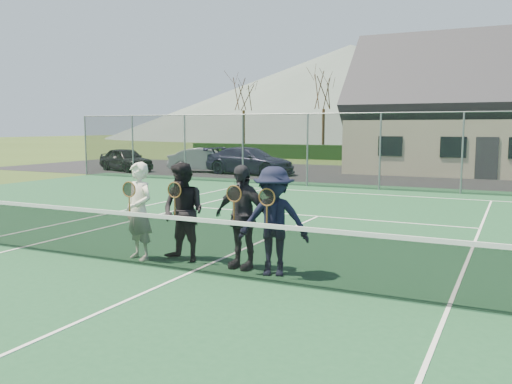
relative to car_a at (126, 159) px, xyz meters
The scene contains 19 objects.
ground 15.41m from the car_a, 12.72° to the left, with size 220.00×220.00×0.00m, color #354C1B.
court_surface 22.40m from the car_a, 47.89° to the right, with size 30.00×30.00×0.02m, color #1C4C2B.
tarmac_carpark 11.54m from the car_a, 17.10° to the left, with size 40.00×12.00×0.01m, color black.
hedge_row 21.50m from the car_a, 45.70° to the left, with size 40.00×1.20×1.10m, color black.
hill_west 79.46m from the car_a, 97.26° to the left, with size 110.00×110.00×18.00m, color #55665B.
car_a is the anchor object (origin of this frame).
car_b 4.65m from the car_a, 15.36° to the left, with size 1.39×3.97×1.31m, color #9BA0A3.
car_c 7.36m from the car_a, ahead, with size 1.98×4.87×1.41m, color #181831.
court_markings 22.40m from the car_a, 47.89° to the right, with size 11.03×23.83×0.01m.
tennis_net 22.39m from the car_a, 47.89° to the right, with size 11.68×0.08×1.10m.
perimeter_fence 15.36m from the car_a, 11.70° to the right, with size 30.07×0.07×3.02m.
clubhouse 20.67m from the car_a, 21.23° to the left, with size 15.60×8.20×7.70m.
tree_a 17.20m from the car_a, 93.43° to the left, with size 3.20×3.20×7.77m.
tree_b 18.20m from the car_a, 69.84° to the left, with size 3.20×3.20×7.77m.
tree_c 24.18m from the car_a, 43.92° to the left, with size 3.20×3.20×7.77m.
player_a 21.22m from the car_a, 49.92° to the right, with size 0.75×0.60×1.80m.
player_b 21.52m from the car_a, 47.85° to the right, with size 0.96×0.80×1.80m.
player_c 22.35m from the car_a, 45.59° to the right, with size 1.10×0.56×1.80m.
player_d 22.95m from the car_a, 44.67° to the right, with size 1.30×0.97×1.80m.
Camera 1 is at (4.87, -7.51, 2.45)m, focal length 38.00 mm.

